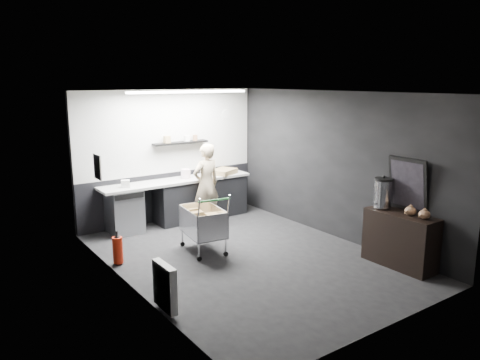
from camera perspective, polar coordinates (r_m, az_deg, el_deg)
floor at (r=7.86m, az=0.89°, el=-9.45°), size 5.50×5.50×0.00m
ceiling at (r=7.31m, az=0.96°, el=10.62°), size 5.50×5.50×0.00m
wall_back at (r=9.79m, az=-8.62°, el=2.95°), size 5.50×0.00×5.50m
wall_front at (r=5.56m, az=17.92°, el=-4.60°), size 5.50×0.00×5.50m
wall_left at (r=6.53m, az=-13.42°, el=-1.89°), size 0.00×5.50×5.50m
wall_right at (r=8.78m, az=11.53°, el=1.78°), size 0.00×5.50×5.50m
kitchen_wall_panel at (r=9.71m, az=-8.66°, el=5.84°), size 3.95×0.02×1.70m
dado_panel at (r=9.94m, az=-8.42°, el=-1.91°), size 3.95×0.02×1.00m
floating_shelf at (r=9.73m, az=-7.27°, el=4.53°), size 1.20×0.22×0.04m
wall_clock at (r=10.37m, az=-1.70°, el=8.04°), size 0.20×0.03×0.20m
poster at (r=7.69m, az=-17.00°, el=1.54°), size 0.02×0.30×0.40m
poster_red_band at (r=7.68m, az=-17.00°, el=2.06°), size 0.02×0.22×0.10m
radiator at (r=6.10m, az=-9.15°, el=-12.71°), size 0.10×0.50×0.60m
ceiling_strip at (r=8.87m, az=-6.23°, el=10.64°), size 2.40×0.20×0.04m
prep_counter at (r=9.75m, az=-6.87°, el=-2.41°), size 3.20×0.61×0.90m
person at (r=9.41m, az=-4.13°, el=-0.55°), size 0.64×0.45×1.66m
shopping_cart at (r=8.01m, az=-4.55°, el=-5.34°), size 0.68×1.01×1.03m
sideboard at (r=7.80m, az=18.87°, el=-6.03°), size 0.49×1.15×1.72m
fire_extinguisher at (r=7.76m, az=-14.68°, el=-8.15°), size 0.16×0.16×0.53m
cardboard_box at (r=10.07m, az=-1.99°, el=1.04°), size 0.64×0.58×0.11m
pink_tub at (r=9.65m, az=-6.64°, el=0.74°), size 0.19×0.19×0.19m
white_container at (r=9.07m, az=-13.80°, el=-0.45°), size 0.19×0.17×0.14m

